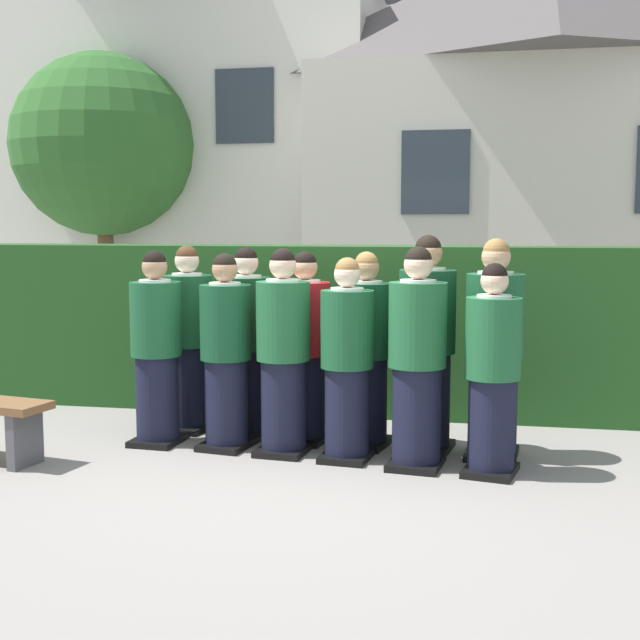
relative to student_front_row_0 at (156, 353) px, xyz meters
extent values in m
plane|color=gray|center=(1.36, -0.16, -0.76)|extent=(60.00, 60.00, 0.00)
cylinder|color=black|center=(0.00, 0.00, -0.39)|extent=(0.35, 0.35, 0.73)
cube|color=black|center=(0.00, 0.00, -0.73)|extent=(0.40, 0.48, 0.05)
cylinder|color=#19512D|center=(0.00, 0.00, 0.28)|extent=(0.41, 0.41, 0.61)
cylinder|color=white|center=(0.00, 0.00, 0.59)|extent=(0.26, 0.26, 0.03)
cube|color=#236038|center=(0.01, 0.20, 0.40)|extent=(0.04, 0.01, 0.27)
sphere|color=tan|center=(0.00, 0.00, 0.70)|extent=(0.21, 0.21, 0.21)
sphere|color=black|center=(0.00, 0.00, 0.74)|extent=(0.19, 0.19, 0.19)
cube|color=white|center=(0.02, 0.27, 0.19)|extent=(0.15, 0.02, 0.20)
cylinder|color=black|center=(0.60, -0.03, -0.40)|extent=(0.35, 0.35, 0.73)
cube|color=black|center=(0.60, -0.03, -0.73)|extent=(0.43, 0.50, 0.05)
cylinder|color=#144728|center=(0.60, -0.03, 0.27)|extent=(0.41, 0.41, 0.60)
cylinder|color=white|center=(0.60, -0.03, 0.57)|extent=(0.25, 0.25, 0.03)
cube|color=gold|center=(0.63, 0.16, 0.39)|extent=(0.04, 0.02, 0.26)
sphere|color=tan|center=(0.60, -0.03, 0.69)|extent=(0.21, 0.21, 0.21)
sphere|color=black|center=(0.60, -0.03, 0.73)|extent=(0.19, 0.19, 0.19)
cylinder|color=black|center=(1.09, -0.09, -0.39)|extent=(0.36, 0.36, 0.75)
cube|color=black|center=(1.09, -0.09, -0.73)|extent=(0.42, 0.50, 0.05)
cylinder|color=#1E5B33|center=(1.09, -0.09, 0.30)|extent=(0.42, 0.42, 0.62)
cylinder|color=white|center=(1.09, -0.09, 0.61)|extent=(0.26, 0.26, 0.03)
cube|color=#236038|center=(1.11, 0.10, 0.42)|extent=(0.04, 0.02, 0.27)
sphere|color=beige|center=(1.09, -0.09, 0.73)|extent=(0.21, 0.21, 0.21)
sphere|color=black|center=(1.09, -0.09, 0.77)|extent=(0.19, 0.19, 0.19)
cube|color=white|center=(1.12, 0.17, 0.20)|extent=(0.15, 0.02, 0.20)
cylinder|color=black|center=(1.61, -0.18, -0.40)|extent=(0.34, 0.34, 0.72)
cube|color=black|center=(1.61, -0.18, -0.73)|extent=(0.40, 0.48, 0.05)
cylinder|color=#19512D|center=(1.61, -0.18, 0.25)|extent=(0.41, 0.41, 0.59)
cylinder|color=white|center=(1.61, -0.18, 0.55)|extent=(0.25, 0.25, 0.03)
cube|color=#236038|center=(1.63, 0.01, 0.37)|extent=(0.04, 0.02, 0.26)
sphere|color=beige|center=(1.61, -0.18, 0.67)|extent=(0.20, 0.20, 0.20)
sphere|color=olive|center=(1.61, -0.18, 0.71)|extent=(0.19, 0.19, 0.19)
cylinder|color=black|center=(2.16, -0.28, -0.38)|extent=(0.36, 0.36, 0.76)
cube|color=black|center=(2.16, -0.28, -0.73)|extent=(0.44, 0.51, 0.05)
cylinder|color=#1E5B33|center=(2.16, -0.28, 0.31)|extent=(0.43, 0.43, 0.63)
cylinder|color=white|center=(2.16, -0.28, 0.63)|extent=(0.27, 0.27, 0.03)
cube|color=gold|center=(2.18, -0.08, 0.44)|extent=(0.04, 0.02, 0.28)
sphere|color=beige|center=(2.16, -0.28, 0.75)|extent=(0.21, 0.21, 0.21)
sphere|color=black|center=(2.16, -0.28, 0.79)|extent=(0.20, 0.20, 0.20)
cube|color=white|center=(2.19, -0.01, 0.22)|extent=(0.15, 0.03, 0.20)
cylinder|color=black|center=(2.70, -0.36, -0.41)|extent=(0.34, 0.34, 0.71)
cube|color=black|center=(2.70, -0.36, -0.73)|extent=(0.44, 0.50, 0.05)
cylinder|color=#1E5B33|center=(2.70, -0.36, 0.24)|extent=(0.40, 0.40, 0.58)
cylinder|color=white|center=(2.70, -0.36, 0.53)|extent=(0.25, 0.25, 0.03)
cube|color=#236038|center=(2.74, -0.18, 0.35)|extent=(0.04, 0.02, 0.26)
sphere|color=beige|center=(2.70, -0.36, 0.65)|extent=(0.20, 0.20, 0.20)
sphere|color=black|center=(2.70, -0.36, 0.68)|extent=(0.18, 0.18, 0.18)
cube|color=white|center=(2.76, -0.11, 0.15)|extent=(0.15, 0.04, 0.20)
cylinder|color=black|center=(0.10, 0.50, -0.39)|extent=(0.36, 0.36, 0.75)
cube|color=black|center=(0.10, 0.50, -0.73)|extent=(0.46, 0.53, 0.05)
cylinder|color=#19512D|center=(0.10, 0.50, 0.30)|extent=(0.42, 0.42, 0.62)
cylinder|color=white|center=(0.10, 0.50, 0.61)|extent=(0.26, 0.26, 0.03)
cube|color=#236038|center=(0.14, 0.69, 0.42)|extent=(0.04, 0.02, 0.27)
sphere|color=beige|center=(0.10, 0.50, 0.73)|extent=(0.21, 0.21, 0.21)
sphere|color=#472D19|center=(0.10, 0.50, 0.77)|extent=(0.19, 0.19, 0.19)
cylinder|color=black|center=(0.65, 0.43, -0.39)|extent=(0.36, 0.36, 0.74)
cube|color=black|center=(0.65, 0.43, -0.73)|extent=(0.40, 0.48, 0.05)
cylinder|color=#144728|center=(0.65, 0.43, 0.29)|extent=(0.42, 0.42, 0.61)
cylinder|color=white|center=(0.65, 0.43, 0.60)|extent=(0.26, 0.26, 0.03)
cube|color=navy|center=(0.66, 0.63, 0.42)|extent=(0.04, 0.01, 0.27)
sphere|color=beige|center=(0.65, 0.43, 0.73)|extent=(0.21, 0.21, 0.21)
sphere|color=black|center=(0.65, 0.43, 0.76)|extent=(0.19, 0.19, 0.19)
cylinder|color=black|center=(1.18, 0.31, -0.39)|extent=(0.35, 0.35, 0.73)
cube|color=black|center=(1.18, 0.31, -0.73)|extent=(0.42, 0.50, 0.05)
cylinder|color=#AD191E|center=(1.18, 0.31, 0.27)|extent=(0.41, 0.41, 0.60)
cylinder|color=white|center=(1.18, 0.31, 0.58)|extent=(0.26, 0.26, 0.03)
cube|color=#236038|center=(1.21, 0.50, 0.39)|extent=(0.04, 0.02, 0.27)
sphere|color=tan|center=(1.18, 0.31, 0.70)|extent=(0.21, 0.21, 0.21)
sphere|color=black|center=(1.18, 0.31, 0.73)|extent=(0.19, 0.19, 0.19)
cylinder|color=black|center=(1.70, 0.26, -0.39)|extent=(0.35, 0.35, 0.73)
cube|color=black|center=(1.70, 0.26, -0.73)|extent=(0.45, 0.52, 0.05)
cylinder|color=#144728|center=(1.70, 0.26, 0.27)|extent=(0.41, 0.41, 0.60)
cylinder|color=white|center=(1.70, 0.26, 0.58)|extent=(0.26, 0.26, 0.03)
cube|color=#236038|center=(1.74, 0.45, 0.39)|extent=(0.04, 0.02, 0.27)
sphere|color=tan|center=(1.70, 0.26, 0.70)|extent=(0.21, 0.21, 0.21)
sphere|color=olive|center=(1.70, 0.26, 0.74)|extent=(0.19, 0.19, 0.19)
cylinder|color=black|center=(2.19, 0.20, -0.36)|extent=(0.38, 0.38, 0.79)
cube|color=black|center=(2.19, 0.20, -0.73)|extent=(0.47, 0.55, 0.05)
cylinder|color=#144728|center=(2.19, 0.20, 0.36)|extent=(0.45, 0.45, 0.66)
cylinder|color=white|center=(2.19, 0.20, 0.70)|extent=(0.28, 0.28, 0.03)
cube|color=navy|center=(2.23, 0.41, 0.49)|extent=(0.04, 0.02, 0.29)
sphere|color=tan|center=(2.19, 0.20, 0.82)|extent=(0.22, 0.22, 0.22)
sphere|color=black|center=(2.19, 0.20, 0.86)|extent=(0.21, 0.21, 0.21)
cube|color=white|center=(2.24, 0.48, 0.26)|extent=(0.15, 0.03, 0.20)
cylinder|color=black|center=(2.72, 0.11, -0.37)|extent=(0.37, 0.37, 0.78)
cube|color=black|center=(2.72, 0.11, -0.73)|extent=(0.44, 0.52, 0.05)
cylinder|color=#19512D|center=(2.72, 0.11, 0.35)|extent=(0.44, 0.44, 0.65)
cylinder|color=white|center=(2.72, 0.11, 0.68)|extent=(0.27, 0.27, 0.03)
cube|color=#236038|center=(2.74, 0.32, 0.48)|extent=(0.04, 0.02, 0.28)
sphere|color=tan|center=(2.72, 0.11, 0.80)|extent=(0.22, 0.22, 0.22)
sphere|color=olive|center=(2.72, 0.11, 0.84)|extent=(0.20, 0.20, 0.20)
cube|color=#214C1E|center=(1.36, 1.55, 0.04)|extent=(8.60, 0.70, 1.60)
cube|color=silver|center=(-2.38, 8.26, 2.12)|extent=(6.32, 4.44, 5.76)
cube|color=#2D3842|center=(-3.81, 6.02, 2.81)|extent=(0.90, 0.04, 1.10)
cube|color=#2D3842|center=(-0.96, 6.02, 2.81)|extent=(0.90, 0.04, 1.10)
cube|color=beige|center=(3.44, 6.67, 1.25)|extent=(6.61, 3.41, 4.02)
pyramid|color=#514C4C|center=(3.44, 6.67, 4.25)|extent=(7.01, 3.62, 1.98)
cube|color=#2D3842|center=(1.95, 4.94, 1.73)|extent=(0.90, 0.04, 1.10)
cylinder|color=brown|center=(-3.11, 5.70, 0.10)|extent=(0.24, 0.24, 1.72)
sphere|color=#2D6028|center=(-3.11, 5.70, 2.25)|extent=(2.75, 2.75, 2.75)
cube|color=#4C4C51|center=(-0.72, -0.84, -0.55)|extent=(0.14, 0.33, 0.42)
camera|label=1|loc=(2.65, -6.51, 1.04)|focal=47.75mm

